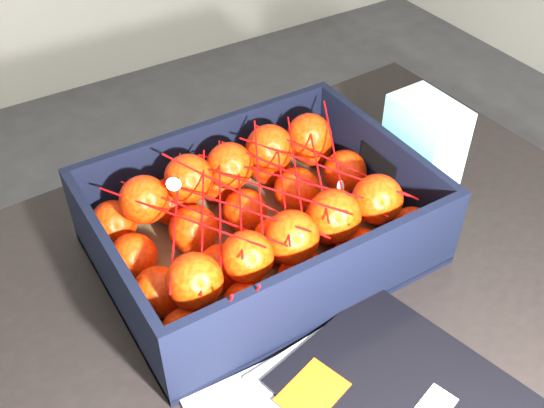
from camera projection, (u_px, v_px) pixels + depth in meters
ground at (317, 397)px, 1.58m from camera, size 3.50×3.50×0.00m
table at (263, 361)px, 0.89m from camera, size 1.24×0.86×0.75m
produce_crate at (261, 230)px, 0.89m from camera, size 0.43×0.33×0.13m
clementine_heap at (263, 217)px, 0.87m from camera, size 0.41×0.31×0.12m
mesh_net at (260, 192)px, 0.83m from camera, size 0.36×0.29×0.09m
retail_carton at (422, 150)px, 0.95m from camera, size 0.08×0.11×0.16m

